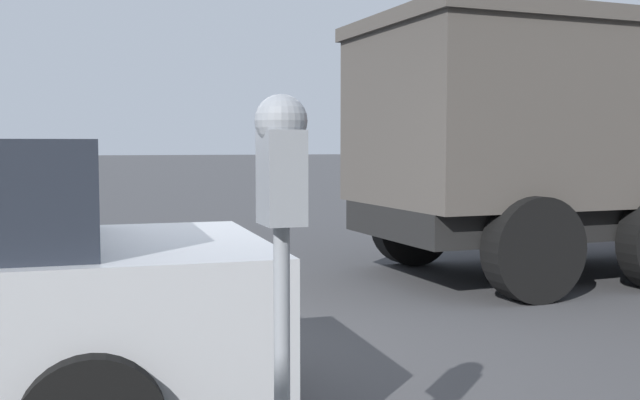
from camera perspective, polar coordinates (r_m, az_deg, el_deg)
The scene contains 3 objects.
ground_plane at distance 5.41m, azimuth -9.01°, elevation -12.29°, with size 220.00×220.00×0.00m, color #424244.
parking_meter at distance 2.69m, azimuth -2.97°, elevation 0.17°, with size 0.21×0.19×1.58m.
dump_truck at distance 9.90m, azimuth 22.15°, elevation 4.79°, with size 3.04×6.81×2.97m.
Camera 1 is at (-5.12, 0.86, 1.53)m, focal length 42.00 mm.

